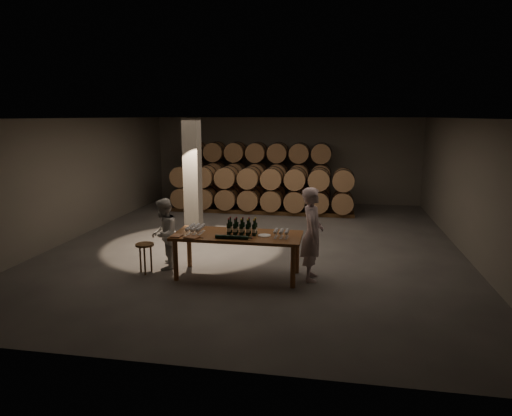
% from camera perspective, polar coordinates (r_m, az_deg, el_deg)
% --- Properties ---
extents(room, '(12.00, 12.00, 12.00)m').
position_cam_1_polar(room, '(12.17, -7.92, 3.51)').
color(room, '#4B4846').
rests_on(room, ground).
extents(tasting_table, '(2.60, 1.10, 0.90)m').
position_cam_1_polar(tasting_table, '(9.30, -2.32, -3.91)').
color(tasting_table, brown).
rests_on(tasting_table, ground).
extents(barrel_stack_back, '(5.48, 0.95, 2.31)m').
position_cam_1_polar(barrel_stack_back, '(16.84, 0.11, 4.43)').
color(barrel_stack_back, '#53371C').
rests_on(barrel_stack_back, ground).
extents(barrel_stack_front, '(6.26, 0.95, 1.57)m').
position_cam_1_polar(barrel_stack_front, '(15.46, 0.63, 2.41)').
color(barrel_stack_front, '#53371C').
rests_on(barrel_stack_front, ground).
extents(bottle_cluster, '(0.61, 0.24, 0.34)m').
position_cam_1_polar(bottle_cluster, '(9.24, -1.75, -2.57)').
color(bottle_cluster, black).
rests_on(bottle_cluster, tasting_table).
extents(lying_bottles, '(0.75, 0.08, 0.08)m').
position_cam_1_polar(lying_bottles, '(8.92, -2.98, -3.66)').
color(lying_bottles, black).
rests_on(lying_bottles, tasting_table).
extents(glass_cluster_left, '(0.30, 0.52, 0.16)m').
position_cam_1_polar(glass_cluster_left, '(9.40, -7.58, -2.45)').
color(glass_cluster_left, silver).
rests_on(glass_cluster_left, tasting_table).
extents(glass_cluster_right, '(0.30, 0.30, 0.16)m').
position_cam_1_polar(glass_cluster_right, '(9.03, 3.19, -2.97)').
color(glass_cluster_right, silver).
rests_on(glass_cluster_right, tasting_table).
extents(plate, '(0.26, 0.26, 0.01)m').
position_cam_1_polar(plate, '(9.15, 1.07, -3.45)').
color(plate, white).
rests_on(plate, tasting_table).
extents(notebook_near, '(0.32, 0.28, 0.03)m').
position_cam_1_polar(notebook_near, '(9.07, -8.01, -3.64)').
color(notebook_near, brown).
rests_on(notebook_near, tasting_table).
extents(notebook_corner, '(0.21, 0.26, 0.02)m').
position_cam_1_polar(notebook_corner, '(9.25, -9.88, -3.43)').
color(notebook_corner, brown).
rests_on(notebook_corner, tasting_table).
extents(pen, '(0.14, 0.04, 0.01)m').
position_cam_1_polar(pen, '(9.06, -7.01, -3.71)').
color(pen, black).
rests_on(pen, tasting_table).
extents(stool, '(0.38, 0.38, 0.64)m').
position_cam_1_polar(stool, '(9.86, -13.72, -5.01)').
color(stool, '#53371C').
rests_on(stool, ground).
extents(person_man, '(0.49, 0.71, 1.89)m').
position_cam_1_polar(person_man, '(9.17, 7.03, -3.26)').
color(person_man, beige).
rests_on(person_man, ground).
extents(person_woman, '(0.69, 0.82, 1.54)m').
position_cam_1_polar(person_woman, '(10.02, -11.44, -3.18)').
color(person_woman, silver).
rests_on(person_woman, ground).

